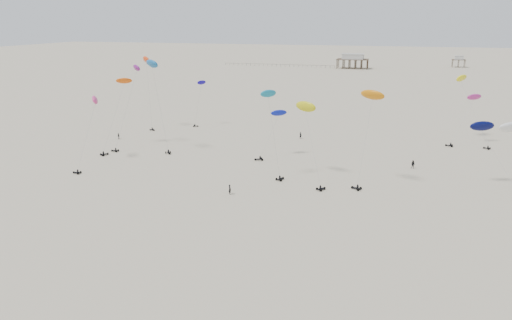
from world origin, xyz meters
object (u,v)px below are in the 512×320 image
(pavilion_small, at_px, (459,62))
(rig_2, at_px, (490,140))
(pavilion_main, at_px, (353,62))
(spectator_0, at_px, (230,194))
(rig_5, at_px, (468,109))

(pavilion_small, relative_size, rig_2, 0.55)
(pavilion_main, distance_m, spectator_0, 263.16)
(rig_5, bearing_deg, pavilion_small, 2.34)
(pavilion_main, xyz_separation_m, rig_2, (52.92, -243.25, 5.28))
(rig_2, bearing_deg, pavilion_small, -151.21)
(pavilion_main, bearing_deg, pavilion_small, 23.20)
(rig_2, bearing_deg, spectator_0, -35.14)
(pavilion_small, xyz_separation_m, rig_2, (-17.08, -273.25, 6.01))
(pavilion_small, distance_m, rig_2, 273.85)
(rig_2, xyz_separation_m, rig_5, (-0.35, 37.76, -0.16))
(pavilion_main, bearing_deg, rig_5, -75.65)
(rig_5, bearing_deg, rig_2, -172.89)
(pavilion_small, height_order, rig_2, rig_2)
(pavilion_main, bearing_deg, rig_2, -77.73)
(pavilion_main, distance_m, rig_2, 249.00)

